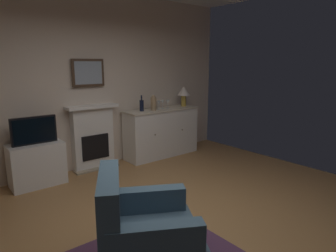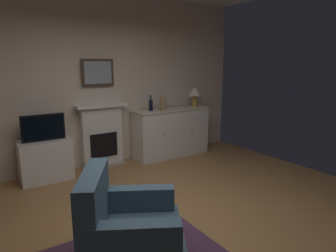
% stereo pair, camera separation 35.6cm
% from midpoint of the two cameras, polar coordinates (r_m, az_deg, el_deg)
% --- Properties ---
extents(ground_plane, '(6.02, 5.12, 0.10)m').
position_cam_midpoint_polar(ground_plane, '(3.47, 4.70, -19.78)').
color(ground_plane, '#9E7042').
rests_on(ground_plane, ground).
extents(wall_rear, '(6.02, 0.06, 2.96)m').
position_cam_midpoint_polar(wall_rear, '(5.19, -12.67, 8.42)').
color(wall_rear, beige).
rests_on(wall_rear, ground_plane).
extents(fireplace_unit, '(0.87, 0.30, 1.10)m').
position_cam_midpoint_polar(fireplace_unit, '(5.24, -10.78, -1.80)').
color(fireplace_unit, white).
rests_on(fireplace_unit, ground_plane).
extents(framed_picture, '(0.55, 0.04, 0.45)m').
position_cam_midpoint_polar(framed_picture, '(5.14, -11.45, 10.06)').
color(framed_picture, '#473323').
extents(sideboard_cabinet, '(1.52, 0.49, 0.93)m').
position_cam_midpoint_polar(sideboard_cabinet, '(5.75, 2.41, -1.23)').
color(sideboard_cabinet, white).
rests_on(sideboard_cabinet, ground_plane).
extents(table_lamp, '(0.26, 0.26, 0.40)m').
position_cam_midpoint_polar(table_lamp, '(5.98, 6.92, 6.40)').
color(table_lamp, '#B79338').
rests_on(table_lamp, sideboard_cabinet).
extents(wine_bottle, '(0.08, 0.08, 0.29)m').
position_cam_midpoint_polar(wine_bottle, '(5.41, -1.46, 4.07)').
color(wine_bottle, black).
rests_on(wine_bottle, sideboard_cabinet).
extents(wine_glass_left, '(0.07, 0.07, 0.16)m').
position_cam_midpoint_polar(wine_glass_left, '(5.59, 1.96, 4.47)').
color(wine_glass_left, silver).
rests_on(wine_glass_left, sideboard_cabinet).
extents(wine_glass_center, '(0.07, 0.07, 0.16)m').
position_cam_midpoint_polar(wine_glass_center, '(5.67, 2.69, 4.58)').
color(wine_glass_center, silver).
rests_on(wine_glass_center, sideboard_cabinet).
extents(wine_glass_right, '(0.07, 0.07, 0.16)m').
position_cam_midpoint_polar(wine_glass_right, '(5.72, 3.74, 4.62)').
color(wine_glass_right, silver).
rests_on(wine_glass_right, sideboard_cabinet).
extents(vase_decorative, '(0.11, 0.11, 0.28)m').
position_cam_midpoint_polar(vase_decorative, '(5.47, 0.87, 4.51)').
color(vase_decorative, '#9E7F5B').
rests_on(vase_decorative, sideboard_cabinet).
extents(tv_cabinet, '(0.75, 0.42, 0.64)m').
position_cam_midpoint_polar(tv_cabinet, '(4.87, -20.59, -6.23)').
color(tv_cabinet, white).
rests_on(tv_cabinet, ground_plane).
extents(tv_set, '(0.62, 0.07, 0.40)m').
position_cam_midpoint_polar(tv_set, '(4.72, -20.98, -0.32)').
color(tv_set, black).
rests_on(tv_set, tv_cabinet).
extents(armchair, '(1.08, 1.06, 0.92)m').
position_cam_midpoint_polar(armchair, '(2.65, -3.89, -19.79)').
color(armchair, '#3F596B').
rests_on(armchair, ground_plane).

